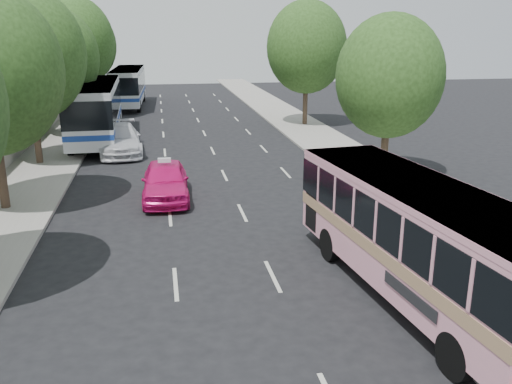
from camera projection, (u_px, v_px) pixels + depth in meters
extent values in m
plane|color=black|center=(231.00, 253.00, 18.00)|extent=(120.00, 120.00, 0.00)
cube|color=#9E998E|center=(62.00, 142.00, 35.41)|extent=(4.00, 90.00, 0.15)
cube|color=#9E998E|center=(313.00, 134.00, 38.28)|extent=(4.00, 90.00, 0.12)
cube|color=#9E998E|center=(31.00, 131.00, 34.86)|extent=(0.30, 90.00, 1.50)
cylinder|color=#38281E|center=(1.00, 168.00, 21.71)|extent=(0.36, 0.36, 3.61)
cylinder|color=#38281E|center=(36.00, 131.00, 29.19)|extent=(0.36, 0.36, 3.80)
ellipsoid|color=#234016|center=(27.00, 54.00, 28.04)|extent=(6.00, 6.00, 6.90)
sphere|color=#234016|center=(31.00, 30.00, 27.48)|extent=(3.90, 3.90, 3.90)
cylinder|color=#38281E|center=(62.00, 112.00, 36.79)|extent=(0.36, 0.36, 3.50)
ellipsoid|color=#234016|center=(57.00, 57.00, 35.74)|extent=(5.52, 5.52, 6.35)
sphere|color=#234016|center=(61.00, 39.00, 35.21)|extent=(3.59, 3.59, 3.59)
cylinder|color=#38281E|center=(79.00, 95.00, 44.29)|extent=(0.36, 0.36, 3.99)
ellipsoid|color=#234016|center=(74.00, 42.00, 43.08)|extent=(6.30, 6.30, 7.24)
sphere|color=#234016|center=(77.00, 26.00, 42.50)|extent=(4.09, 4.09, 4.09)
cylinder|color=#38281E|center=(88.00, 87.00, 51.83)|extent=(0.36, 0.36, 3.72)
ellipsoid|color=#234016|center=(84.00, 45.00, 50.71)|extent=(5.88, 5.88, 6.76)
sphere|color=#234016|center=(87.00, 32.00, 50.16)|extent=(3.82, 3.82, 3.82)
cylinder|color=#38281E|center=(385.00, 147.00, 26.55)|extent=(0.36, 0.36, 3.23)
ellipsoid|color=#234016|center=(389.00, 76.00, 25.58)|extent=(5.10, 5.10, 5.87)
sphere|color=#234016|center=(402.00, 54.00, 25.07)|extent=(3.32, 3.31, 3.31)
cylinder|color=#38281E|center=(305.00, 101.00, 41.61)|extent=(0.36, 0.36, 3.80)
ellipsoid|color=#234016|center=(307.00, 47.00, 40.47)|extent=(6.00, 6.00, 6.90)
sphere|color=#234016|center=(313.00, 30.00, 39.91)|extent=(3.90, 3.90, 3.90)
cube|color=pink|center=(417.00, 234.00, 14.45)|extent=(3.63, 10.31, 2.70)
cube|color=#9E7A59|center=(416.00, 245.00, 14.54)|extent=(3.67, 10.33, 0.35)
cube|color=black|center=(418.00, 217.00, 14.31)|extent=(3.68, 10.34, 1.11)
cube|color=pink|center=(421.00, 188.00, 14.09)|extent=(3.65, 10.33, 0.16)
cylinder|color=black|center=(330.00, 244.00, 17.32)|extent=(0.42, 1.08, 1.05)
cylinder|color=black|center=(392.00, 237.00, 17.92)|extent=(0.42, 1.08, 1.05)
cylinder|color=black|center=(456.00, 356.00, 11.39)|extent=(0.42, 1.08, 1.05)
imported|color=#DE1370|center=(165.00, 181.00, 23.50)|extent=(2.05, 4.91, 1.66)
imported|color=silver|center=(120.00, 139.00, 32.27)|extent=(2.88, 6.09, 1.72)
cube|color=silver|center=(96.00, 108.00, 35.50)|extent=(3.07, 12.89, 3.26)
cube|color=black|center=(95.00, 102.00, 35.39)|extent=(3.12, 12.92, 1.60)
cube|color=navy|center=(97.00, 120.00, 35.74)|extent=(3.11, 12.91, 0.32)
cube|color=silver|center=(94.00, 84.00, 35.06)|extent=(3.09, 12.91, 0.15)
cylinder|color=black|center=(85.00, 123.00, 39.54)|extent=(0.37, 1.18, 1.18)
cylinder|color=black|center=(119.00, 122.00, 40.01)|extent=(0.37, 1.18, 1.18)
cylinder|color=black|center=(71.00, 147.00, 31.52)|extent=(0.37, 1.18, 1.18)
cylinder|color=black|center=(114.00, 145.00, 32.00)|extent=(0.37, 1.18, 1.18)
cube|color=silver|center=(128.00, 85.00, 52.03)|extent=(2.88, 12.10, 3.06)
cube|color=black|center=(128.00, 81.00, 51.92)|extent=(2.93, 12.14, 1.51)
cube|color=navy|center=(129.00, 93.00, 52.26)|extent=(2.92, 12.13, 0.30)
cube|color=silver|center=(127.00, 69.00, 51.61)|extent=(2.90, 12.12, 0.14)
cylinder|color=black|center=(121.00, 96.00, 55.92)|extent=(0.35, 1.11, 1.10)
cylinder|color=black|center=(143.00, 96.00, 56.24)|extent=(0.35, 1.11, 1.10)
cylinder|color=black|center=(113.00, 107.00, 48.32)|extent=(0.35, 1.11, 1.10)
cylinder|color=black|center=(139.00, 106.00, 48.64)|extent=(0.35, 1.11, 1.10)
cube|color=silver|center=(164.00, 160.00, 23.23)|extent=(0.55, 0.19, 0.18)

